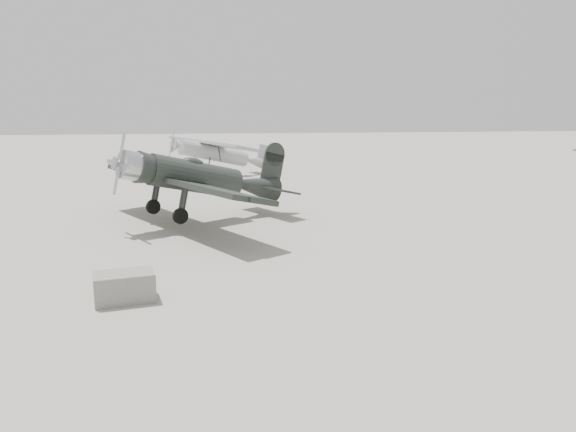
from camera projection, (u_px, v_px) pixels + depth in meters
name	position (u px, v px, depth m)	size (l,w,h in m)	color
ground	(310.00, 272.00, 18.58)	(160.00, 160.00, 0.00)	gray
lowwing_monoplane	(202.00, 179.00, 25.68)	(9.61, 11.36, 3.90)	black
highwing_monoplane	(218.00, 150.00, 40.93)	(8.53, 10.82, 3.19)	gray
equipment_block	(124.00, 287.00, 15.85)	(1.66, 1.03, 0.83)	slate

